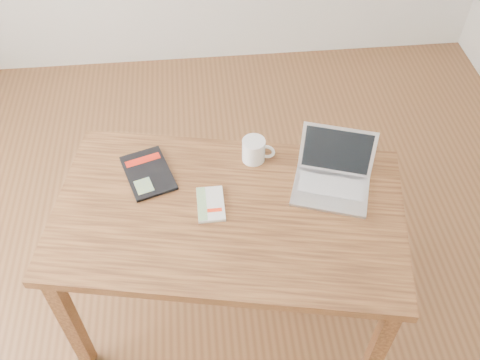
{
  "coord_description": "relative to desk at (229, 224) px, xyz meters",
  "views": [
    {
      "loc": [
        0.0,
        -1.3,
        2.34
      ],
      "look_at": [
        0.13,
        0.01,
        0.85
      ],
      "focal_mm": 40.0,
      "sensor_mm": 36.0,
      "label": 1
    }
  ],
  "objects": [
    {
      "name": "black_guidebook",
      "position": [
        -0.31,
        0.22,
        0.1
      ],
      "size": [
        0.24,
        0.29,
        0.01
      ],
      "rotation": [
        0.0,
        0.0,
        0.31
      ],
      "color": "black",
      "rests_on": "desk"
    },
    {
      "name": "coffee_mug",
      "position": [
        0.13,
        0.26,
        0.14
      ],
      "size": [
        0.13,
        0.09,
        0.1
      ],
      "rotation": [
        0.0,
        0.0,
        -0.28
      ],
      "color": "white",
      "rests_on": "desk"
    },
    {
      "name": "white_guidebook",
      "position": [
        -0.07,
        0.03,
        0.1
      ],
      "size": [
        0.1,
        0.17,
        0.01
      ],
      "rotation": [
        0.0,
        0.0,
        0.01
      ],
      "color": "beige",
      "rests_on": "desk"
    },
    {
      "name": "desk",
      "position": [
        0.0,
        0.0,
        0.0
      ],
      "size": [
        1.45,
        1.01,
        0.75
      ],
      "rotation": [
        0.0,
        0.0,
        -0.2
      ],
      "color": "#59341A",
      "rests_on": "ground"
    },
    {
      "name": "room",
      "position": [
        -0.15,
        0.05,
        0.69
      ],
      "size": [
        4.04,
        4.04,
        2.7
      ],
      "color": "brown",
      "rests_on": "ground"
    },
    {
      "name": "laptop",
      "position": [
        0.42,
        0.09,
        0.13
      ],
      "size": [
        0.36,
        0.35,
        0.2
      ],
      "rotation": [
        0.0,
        0.0,
        -0.33
      ],
      "color": "silver",
      "rests_on": "desk"
    }
  ]
}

